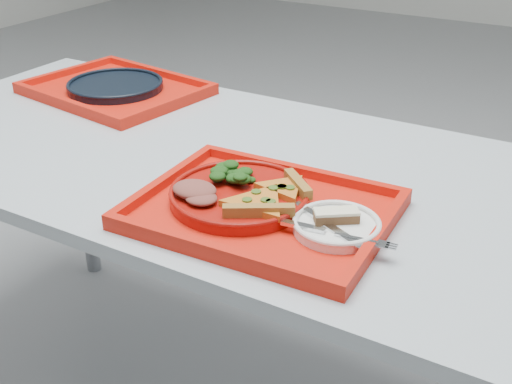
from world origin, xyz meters
TOP-DOWN VIEW (x-y plane):
  - table at (0.00, 0.00)m, footprint 1.60×0.80m
  - tray_main at (0.26, -0.18)m, footprint 0.46×0.37m
  - tray_far at (-0.42, 0.21)m, footprint 0.50×0.41m
  - dinner_plate at (0.21, -0.17)m, footprint 0.26×0.26m
  - side_plate at (0.41, -0.18)m, footprint 0.15×0.15m
  - navy_plate at (-0.42, 0.21)m, footprint 0.26×0.26m
  - pizza_slice_a at (0.27, -0.20)m, footprint 0.18×0.18m
  - pizza_slice_b at (0.28, -0.13)m, footprint 0.15×0.15m
  - salad_heap at (0.17, -0.13)m, footprint 0.08×0.07m
  - meat_portion at (0.15, -0.22)m, footprint 0.09×0.07m
  - dessert_bar at (0.40, -0.17)m, footprint 0.08×0.07m
  - knife at (0.40, -0.20)m, footprint 0.17×0.09m
  - fork at (0.42, -0.21)m, footprint 0.19×0.04m

SIDE VIEW (x-z plane):
  - table at x=0.00m, z-range 0.30..1.05m
  - tray_main at x=0.26m, z-range 0.75..0.76m
  - tray_far at x=-0.42m, z-range 0.75..0.76m
  - side_plate at x=0.41m, z-range 0.76..0.78m
  - navy_plate at x=-0.42m, z-range 0.76..0.78m
  - dinner_plate at x=0.21m, z-range 0.76..0.78m
  - knife at x=0.40m, z-range 0.78..0.78m
  - fork at x=0.42m, z-range 0.78..0.78m
  - dessert_bar at x=0.40m, z-range 0.78..0.80m
  - pizza_slice_a at x=0.27m, z-range 0.78..0.80m
  - pizza_slice_b at x=0.28m, z-range 0.78..0.80m
  - meat_portion at x=0.15m, z-range 0.78..0.81m
  - salad_heap at x=0.17m, z-range 0.78..0.82m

